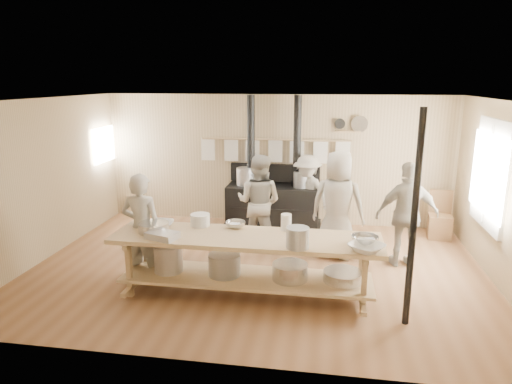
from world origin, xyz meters
TOP-DOWN VIEW (x-y plane):
  - ground at (0.00, 0.00)m, footprint 7.00×7.00m
  - room_shell at (0.00, 0.00)m, footprint 7.00×7.00m
  - window_right at (3.47, 0.60)m, footprint 0.09×1.50m
  - left_opening at (-3.45, 2.00)m, footprint 0.00×0.90m
  - stove at (-0.01, 2.12)m, footprint 1.90×0.75m
  - towel_rail at (0.00, 2.40)m, footprint 3.00×0.04m
  - back_wall_shelf at (1.46, 2.43)m, footprint 0.63×0.14m
  - prep_table at (-0.01, -0.90)m, footprint 3.60×0.90m
  - support_post at (2.05, -1.35)m, footprint 0.08×0.08m
  - cook_far_left at (-1.54, -0.73)m, footprint 0.61×0.41m
  - cook_left at (-0.10, 0.89)m, footprint 0.93×0.80m
  - cook_center at (1.23, 0.70)m, footprint 0.97×0.74m
  - cook_right at (2.30, 0.51)m, footprint 1.03×0.55m
  - cook_by_window at (0.68, 1.95)m, footprint 1.12×0.97m
  - chair at (3.15, 1.97)m, footprint 0.46×0.46m
  - bowl_white_a at (-1.26, -0.75)m, footprint 0.41×0.41m
  - bowl_steel_a at (-0.21, -0.57)m, footprint 0.39×0.39m
  - bowl_white_b at (1.55, -1.23)m, footprint 0.58×0.58m
  - bowl_steel_b at (1.55, -0.95)m, footprint 0.48×0.48m
  - roasting_pan at (-1.06, -1.17)m, footprint 0.47×0.38m
  - mixing_bowl_large at (-1.28, -0.94)m, footprint 0.54×0.54m
  - bucket_galv at (0.71, -1.23)m, footprint 0.31×0.31m
  - deep_bowl_enamel at (-0.72, -0.57)m, footprint 0.35×0.35m
  - pitcher at (0.51, -0.57)m, footprint 0.17×0.17m

SIDE VIEW (x-z plane):
  - ground at x=0.00m, z-range 0.00..0.00m
  - chair at x=3.15m, z-range -0.18..0.70m
  - prep_table at x=-0.01m, z-range 0.10..0.95m
  - stove at x=-0.01m, z-range -0.78..1.82m
  - cook_by_window at x=0.68m, z-range 0.00..1.51m
  - cook_far_left at x=-1.54m, z-range 0.00..1.63m
  - cook_left at x=-0.10m, z-range 0.00..1.67m
  - cook_right at x=2.30m, z-range 0.00..1.67m
  - bowl_steel_a at x=-0.21m, z-range 0.85..0.94m
  - roasting_pan at x=-1.06m, z-range 0.85..0.94m
  - bowl_white_a at x=-1.26m, z-range 0.85..0.94m
  - cook_center at x=1.23m, z-range 0.00..1.79m
  - bowl_white_b at x=1.55m, z-range 0.85..0.95m
  - bowl_steel_b at x=1.55m, z-range 0.85..0.96m
  - mixing_bowl_large at x=-1.28m, z-range 0.85..0.98m
  - deep_bowl_enamel at x=-0.72m, z-range 0.85..1.02m
  - pitcher at x=0.51m, z-range 0.85..1.08m
  - bucket_galv at x=0.71m, z-range 0.85..1.11m
  - support_post at x=2.05m, z-range 0.00..2.60m
  - window_right at x=3.47m, z-range 0.67..2.33m
  - towel_rail at x=0.00m, z-range 1.32..1.79m
  - left_opening at x=-3.45m, z-range 1.15..2.05m
  - room_shell at x=0.00m, z-range -1.88..5.12m
  - back_wall_shelf at x=1.46m, z-range 1.84..2.17m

